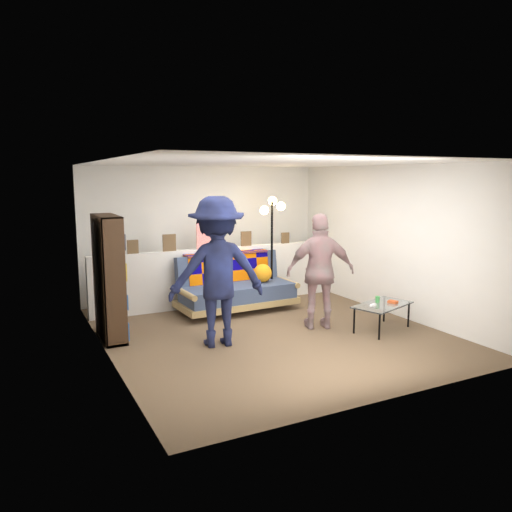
# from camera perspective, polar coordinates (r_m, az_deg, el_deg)

# --- Properties ---
(ground) EXTENTS (5.00, 5.00, 0.00)m
(ground) POSITION_cam_1_polar(r_m,az_deg,el_deg) (7.28, 1.44, -8.64)
(ground) COLOR brown
(ground) RESTS_ON ground
(room_shell) EXTENTS (4.60, 5.05, 2.45)m
(room_shell) POSITION_cam_1_polar(r_m,az_deg,el_deg) (7.37, -0.25, 4.85)
(room_shell) COLOR silver
(room_shell) RESTS_ON ground
(half_wall_ledge) EXTENTS (4.45, 0.15, 1.00)m
(half_wall_ledge) POSITION_cam_1_polar(r_m,az_deg,el_deg) (8.73, -4.15, -2.29)
(half_wall_ledge) COLOR silver
(half_wall_ledge) RESTS_ON ground
(ledge_decor) EXTENTS (2.97, 0.02, 0.45)m
(ledge_decor) POSITION_cam_1_polar(r_m,az_deg,el_deg) (8.52, -5.55, 2.03)
(ledge_decor) COLOR brown
(ledge_decor) RESTS_ON half_wall_ledge
(futon_sofa) EXTENTS (1.99, 1.02, 0.84)m
(futon_sofa) POSITION_cam_1_polar(r_m,az_deg,el_deg) (8.35, -2.30, -3.57)
(futon_sofa) COLOR #A3854F
(futon_sofa) RESTS_ON ground
(bookshelf) EXTENTS (0.28, 0.85, 1.70)m
(bookshelf) POSITION_cam_1_polar(r_m,az_deg,el_deg) (7.08, -16.45, -2.86)
(bookshelf) COLOR black
(bookshelf) RESTS_ON ground
(coffee_table) EXTENTS (1.04, 0.78, 0.48)m
(coffee_table) POSITION_cam_1_polar(r_m,az_deg,el_deg) (7.49, 14.26, -5.55)
(coffee_table) COLOR black
(coffee_table) RESTS_ON ground
(floor_lamp) EXTENTS (0.37, 0.35, 1.88)m
(floor_lamp) POSITION_cam_1_polar(r_m,az_deg,el_deg) (8.61, 1.88, 3.16)
(floor_lamp) COLOR black
(floor_lamp) RESTS_ON ground
(person_left) EXTENTS (1.38, 0.94, 1.97)m
(person_left) POSITION_cam_1_polar(r_m,az_deg,el_deg) (6.53, -4.47, -1.80)
(person_left) COLOR black
(person_left) RESTS_ON ground
(person_right) EXTENTS (1.07, 0.74, 1.69)m
(person_right) POSITION_cam_1_polar(r_m,az_deg,el_deg) (7.32, 7.38, -1.77)
(person_right) COLOR #C37E83
(person_right) RESTS_ON ground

